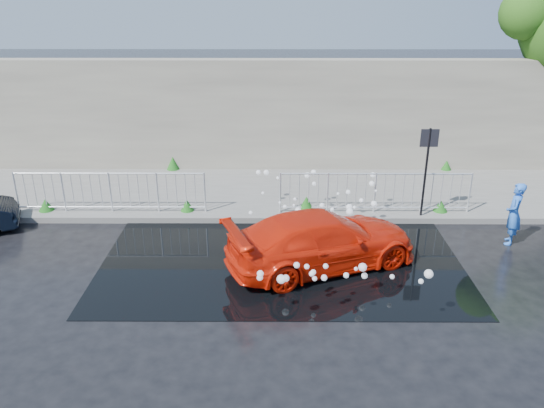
% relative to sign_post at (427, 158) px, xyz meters
% --- Properties ---
extents(ground, '(90.00, 90.00, 0.00)m').
position_rel_sign_post_xyz_m(ground, '(-4.20, -3.10, -1.72)').
color(ground, black).
rests_on(ground, ground).
extents(pavement, '(30.00, 4.00, 0.15)m').
position_rel_sign_post_xyz_m(pavement, '(-4.20, 1.90, -1.65)').
color(pavement, '#5C5B58').
rests_on(pavement, ground).
extents(curb, '(30.00, 0.25, 0.16)m').
position_rel_sign_post_xyz_m(curb, '(-4.20, -0.10, -1.64)').
color(curb, '#5C5B58').
rests_on(curb, ground).
extents(retaining_wall, '(30.00, 0.60, 3.50)m').
position_rel_sign_post_xyz_m(retaining_wall, '(-4.20, 4.10, 0.18)').
color(retaining_wall, '#6B655A').
rests_on(retaining_wall, pavement).
extents(puddle, '(8.00, 5.00, 0.01)m').
position_rel_sign_post_xyz_m(puddle, '(-3.70, -2.10, -1.72)').
color(puddle, black).
rests_on(puddle, ground).
extents(sign_post, '(0.45, 0.06, 2.50)m').
position_rel_sign_post_xyz_m(sign_post, '(0.00, 0.00, 0.00)').
color(sign_post, black).
rests_on(sign_post, ground).
extents(railing_left, '(5.05, 0.05, 1.10)m').
position_rel_sign_post_xyz_m(railing_left, '(-8.20, 0.25, -0.99)').
color(railing_left, silver).
rests_on(railing_left, pavement).
extents(railing_right, '(5.05, 0.05, 1.10)m').
position_rel_sign_post_xyz_m(railing_right, '(-1.20, 0.25, -0.99)').
color(railing_right, silver).
rests_on(railing_right, pavement).
extents(weeds, '(12.17, 3.93, 0.43)m').
position_rel_sign_post_xyz_m(weeds, '(-4.46, 1.50, -1.39)').
color(weeds, '#174111').
rests_on(weeds, pavement).
extents(water_spray, '(3.47, 5.89, 1.11)m').
position_rel_sign_post_xyz_m(water_spray, '(-2.68, -1.67, -0.97)').
color(water_spray, white).
rests_on(water_spray, ground).
extents(red_car, '(4.58, 3.18, 1.23)m').
position_rel_sign_post_xyz_m(red_car, '(-2.81, -2.43, -1.11)').
color(red_car, red).
rests_on(red_car, ground).
extents(person, '(0.55, 0.65, 1.53)m').
position_rel_sign_post_xyz_m(person, '(1.81, -1.30, -0.96)').
color(person, blue).
rests_on(person, ground).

